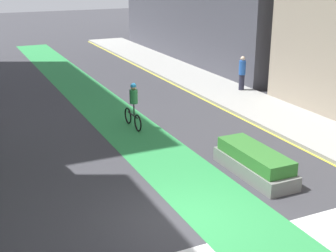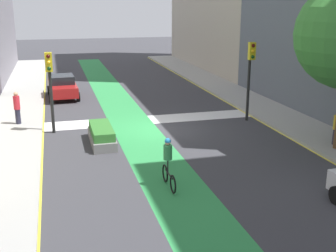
% 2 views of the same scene
% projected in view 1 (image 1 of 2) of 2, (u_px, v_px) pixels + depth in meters
% --- Properties ---
extents(ground_plane, '(120.00, 120.00, 0.00)m').
position_uv_depth(ground_plane, '(186.00, 221.00, 11.83)').
color(ground_plane, '#38383D').
extents(bike_lane_paint, '(2.40, 60.00, 0.01)m').
position_uv_depth(bike_lane_paint, '(226.00, 211.00, 12.30)').
color(bike_lane_paint, '#2D8C47').
rests_on(bike_lane_paint, ground_plane).
extents(cyclist_in_lane, '(0.32, 1.73, 1.86)m').
position_uv_depth(cyclist_in_lane, '(133.00, 105.00, 18.33)').
color(cyclist_in_lane, black).
rests_on(cyclist_in_lane, ground_plane).
extents(pedestrian_sidewalk_right_b, '(0.34, 0.34, 1.72)m').
position_uv_depth(pedestrian_sidewalk_right_b, '(242.00, 73.00, 23.51)').
color(pedestrian_sidewalk_right_b, '#262638').
rests_on(pedestrian_sidewalk_right_b, sidewalk_right).
extents(median_planter, '(1.07, 3.14, 0.85)m').
position_uv_depth(median_planter, '(254.00, 163.00, 14.35)').
color(median_planter, slate).
rests_on(median_planter, ground_plane).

